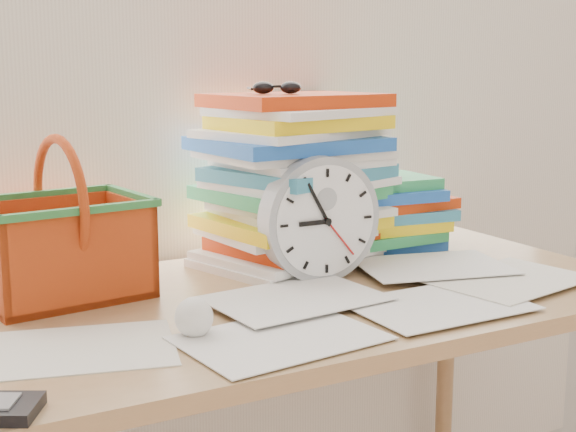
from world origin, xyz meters
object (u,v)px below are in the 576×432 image
clock (320,219)px  book_stack (387,213)px  desk (283,332)px  paper_stack (293,179)px  basket (61,219)px

clock → book_stack: clock is taller
book_stack → desk: bearing=-150.8°
paper_stack → clock: paper_stack is taller
desk → paper_stack: size_ratio=3.76×
book_stack → basket: basket is taller
book_stack → clock: bearing=-149.4°
basket → desk: bearing=-33.2°
clock → book_stack: (0.28, 0.17, -0.04)m
book_stack → basket: (-0.75, -0.04, 0.06)m
desk → book_stack: size_ratio=4.96×
desk → clock: bearing=25.2°
paper_stack → clock: size_ratio=1.51×
desk → book_stack: 0.47m
desk → clock: 0.23m
clock → desk: bearing=-154.8°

